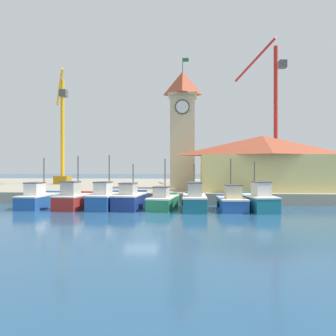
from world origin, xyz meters
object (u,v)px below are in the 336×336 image
at_px(fishing_boat_mid_right, 194,200).
at_px(clock_tower, 183,126).
at_px(port_crane_far, 274,128).
at_px(fishing_boat_center, 163,201).
at_px(fishing_boat_right_inner, 232,202).
at_px(fishing_boat_right_outer, 257,200).
at_px(fishing_boat_far_left, 40,199).
at_px(port_crane_near, 62,142).
at_px(fishing_boat_mid_left, 131,199).
at_px(fishing_boat_left_outer, 75,199).
at_px(warehouse_right, 263,163).
at_px(fishing_boat_left_inner, 106,199).

distance_m(fishing_boat_mid_right, clock_tower, 13.68).
bearing_deg(fishing_boat_mid_right, port_crane_far, 60.06).
xyz_separation_m(fishing_boat_center, clock_tower, (1.36, 10.50, 7.76)).
relative_size(fishing_boat_right_inner, fishing_boat_right_outer, 0.80).
relative_size(fishing_boat_far_left, fishing_boat_center, 1.02).
xyz_separation_m(fishing_boat_far_left, port_crane_near, (-5.76, 19.15, 6.57)).
bearing_deg(fishing_boat_far_left, fishing_boat_mid_left, -0.96).
bearing_deg(fishing_boat_left_outer, clock_tower, 50.89).
xyz_separation_m(fishing_boat_mid_right, clock_tower, (-1.31, 11.27, 7.64)).
distance_m(warehouse_right, port_crane_far, 13.25).
relative_size(fishing_boat_mid_right, fishing_boat_right_outer, 0.99).
xyz_separation_m(fishing_boat_right_inner, warehouse_right, (4.18, 8.05, 3.35)).
bearing_deg(fishing_boat_left_outer, fishing_boat_right_inner, -1.21).
distance_m(fishing_boat_right_outer, port_crane_near, 32.25).
distance_m(fishing_boat_right_outer, port_crane_far, 21.89).
bearing_deg(fishing_boat_right_outer, fishing_boat_mid_left, 177.72).
bearing_deg(fishing_boat_right_outer, port_crane_near, 141.38).
relative_size(fishing_boat_mid_left, warehouse_right, 0.41).
distance_m(fishing_boat_far_left, fishing_boat_mid_right, 13.73).
bearing_deg(fishing_boat_mid_right, port_crane_near, 134.35).
height_order(fishing_boat_center, fishing_boat_right_outer, fishing_boat_center).
bearing_deg(fishing_boat_right_inner, fishing_boat_left_inner, 177.03).
relative_size(fishing_boat_right_outer, port_crane_near, 0.31).
height_order(fishing_boat_right_outer, port_crane_far, port_crane_far).
distance_m(fishing_boat_left_outer, clock_tower, 16.19).
height_order(fishing_boat_left_inner, fishing_boat_center, fishing_boat_left_inner).
distance_m(fishing_boat_left_outer, warehouse_right, 19.49).
xyz_separation_m(fishing_boat_left_inner, port_crane_near, (-11.87, 19.45, 6.52)).
bearing_deg(fishing_boat_left_inner, clock_tower, 59.83).
bearing_deg(fishing_boat_center, fishing_boat_left_outer, -175.70).
bearing_deg(fishing_boat_far_left, fishing_boat_right_inner, -2.91).
height_order(fishing_boat_center, fishing_boat_right_inner, fishing_boat_center).
relative_size(fishing_boat_right_inner, warehouse_right, 0.32).
distance_m(fishing_boat_mid_left, port_crane_far, 26.59).
bearing_deg(warehouse_right, fishing_boat_right_inner, -117.43).
xyz_separation_m(fishing_boat_right_inner, port_crane_far, (8.18, 19.65, 8.33)).
height_order(fishing_boat_left_inner, clock_tower, clock_tower).
distance_m(fishing_boat_mid_left, fishing_boat_center, 2.82).
height_order(fishing_boat_center, fishing_boat_mid_right, fishing_boat_center).
bearing_deg(port_crane_far, fishing_boat_right_inner, -112.60).
bearing_deg(fishing_boat_right_inner, fishing_boat_left_outer, 178.79).
height_order(fishing_boat_mid_right, fishing_boat_right_inner, fishing_boat_right_inner).
relative_size(fishing_boat_mid_left, clock_tower, 0.35).
distance_m(fishing_boat_far_left, fishing_boat_right_inner, 16.81).
relative_size(fishing_boat_left_inner, fishing_boat_mid_right, 0.98).
height_order(fishing_boat_mid_left, port_crane_far, port_crane_far).
xyz_separation_m(fishing_boat_mid_left, fishing_boat_mid_right, (5.48, -0.62, 0.00)).
relative_size(fishing_boat_mid_left, port_crane_near, 0.31).
bearing_deg(fishing_boat_mid_left, fishing_boat_mid_right, -6.49).
height_order(fishing_boat_left_outer, fishing_boat_center, fishing_boat_left_outer).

